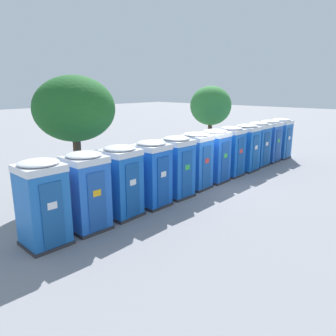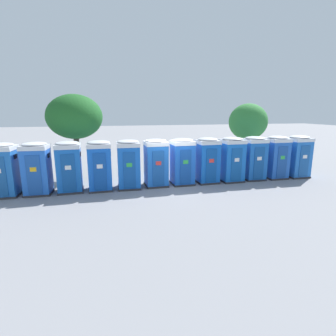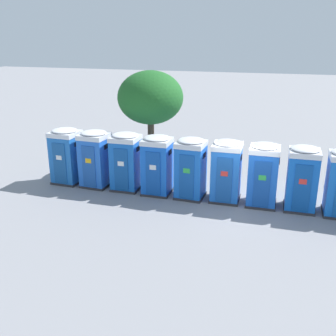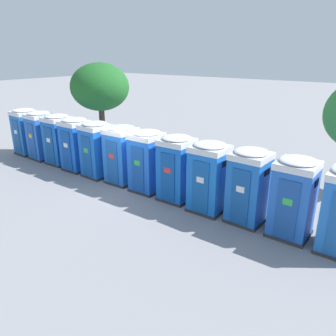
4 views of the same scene
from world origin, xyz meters
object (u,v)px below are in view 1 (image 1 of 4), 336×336
Objects in this scene: portapotty_1 at (86,191)px; portapotty_6 at (215,155)px; portapotty_3 at (152,173)px; portapotty_4 at (177,167)px; portapotty_8 at (246,147)px; portapotty_9 at (257,144)px; street_tree_0 at (211,106)px; portapotty_2 at (121,181)px; street_tree_1 at (74,109)px; portapotty_7 at (231,151)px; portapotty_0 at (42,203)px; portapotty_5 at (196,160)px; portapotty_11 at (280,138)px.

portapotty_1 and portapotty_6 have the same top height.
portapotty_3 is 1.00× the size of portapotty_6.
portapotty_8 is at bearing 0.07° from portapotty_4.
portapotty_1 is 11.68m from portapotty_9.
street_tree_0 is (14.04, 4.99, 1.86)m from portapotty_1.
portapotty_2 is at bearing 1.67° from portapotty_1.
portapotty_1 is 1.00× the size of portapotty_8.
street_tree_1 is (0.15, 2.84, 2.34)m from portapotty_2.
portapotty_4 is (4.38, -0.02, 0.00)m from portapotty_1.
portapotty_1 is at bearing 179.51° from portapotty_3.
portapotty_9 is 0.52× the size of street_tree_1.
portapotty_2 and portapotty_7 have the same top height.
street_tree_1 is at bearing 87.00° from portapotty_2.
street_tree_1 is at bearing 164.33° from portapotty_9.
portapotty_0 and portapotty_1 have the same top height.
portapotty_7 is 2.92m from portapotty_9.
street_tree_0 is (9.66, 5.01, 1.86)m from portapotty_4.
portapotty_4 is 1.00× the size of portapotty_7.
street_tree_0 reaches higher than portapotty_3.
portapotty_8 is (2.92, -0.07, -0.00)m from portapotty_6.
portapotty_11 is at bearing -0.76° from portapotty_5.
portapotty_9 is (10.22, 0.01, 0.00)m from portapotty_2.
portapotty_4 is 4.38m from portapotty_7.
street_tree_0 reaches higher than portapotty_2.
portapotty_1 is 1.00× the size of portapotty_4.
portapotty_6 is (5.84, 0.01, 0.00)m from portapotty_2.
portapotty_3 is at bearing -179.82° from portapotty_4.
portapotty_11 is 5.39m from street_tree_0.
portapotty_5 is 0.56× the size of street_tree_0.
portapotty_5 is 5.84m from portapotty_9.
portapotty_5 and portapotty_7 have the same top height.
street_tree_0 is at bearing 19.57° from portapotty_1.
portapotty_3 is 1.00× the size of portapotty_11.
portapotty_6 is 6.77m from street_tree_1.
portapotty_0 is 0.56× the size of street_tree_0.
portapotty_8 is at bearing -177.30° from portapotty_9.
portapotty_3 and portapotty_4 have the same top height.
portapotty_6 is at bearing 1.01° from portapotty_3.
street_tree_0 reaches higher than portapotty_0.
portapotty_4 is (5.84, -0.04, 0.00)m from portapotty_0.
portapotty_6 and portapotty_11 have the same top height.
portapotty_6 is 0.56× the size of street_tree_0.
portapotty_9 is 5.78m from street_tree_0.
portapotty_9 is (8.76, 0.08, 0.00)m from portapotty_3.
street_tree_0 is (12.58, 4.95, 1.86)m from portapotty_2.
portapotty_0 and portapotty_4 have the same top height.
portapotty_3 is (1.46, -0.07, 0.00)m from portapotty_2.
portapotty_4 is 1.46m from portapotty_5.
portapotty_3 is at bearing -0.56° from portapotty_0.
portapotty_4 is 1.00× the size of portapotty_8.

